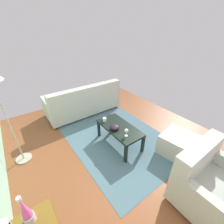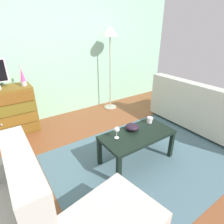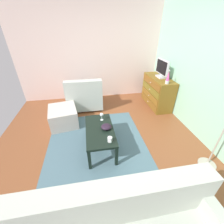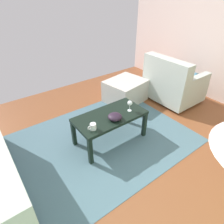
{
  "view_description": "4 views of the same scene",
  "coord_description": "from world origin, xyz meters",
  "px_view_note": "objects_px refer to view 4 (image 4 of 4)",
  "views": [
    {
      "loc": [
        -1.82,
        1.42,
        2.22
      ],
      "look_at": [
        0.07,
        0.04,
        0.83
      ],
      "focal_mm": 23.9,
      "sensor_mm": 36.0,
      "label": 1
    },
    {
      "loc": [
        -1.39,
        -1.65,
        1.72
      ],
      "look_at": [
        -0.16,
        0.15,
        0.69
      ],
      "focal_mm": 29.34,
      "sensor_mm": 36.0,
      "label": 2
    },
    {
      "loc": [
        2.13,
        -0.27,
        2.05
      ],
      "look_at": [
        -0.12,
        0.12,
        0.66
      ],
      "focal_mm": 23.28,
      "sensor_mm": 36.0,
      "label": 3
    },
    {
      "loc": [
        1.35,
        1.64,
        1.92
      ],
      "look_at": [
        0.16,
        0.05,
        0.62
      ],
      "focal_mm": 31.44,
      "sensor_mm": 36.0,
      "label": 4
    }
  ],
  "objects_px": {
    "armchair": "(173,84)",
    "wine_glass": "(130,103)",
    "mug": "(93,127)",
    "bowl_decorative": "(115,117)",
    "ottoman": "(125,91)",
    "coffee_table": "(110,118)"
  },
  "relations": [
    {
      "from": "armchair",
      "to": "wine_glass",
      "type": "bearing_deg",
      "value": 13.39
    },
    {
      "from": "mug",
      "to": "armchair",
      "type": "relative_size",
      "value": 0.12
    },
    {
      "from": "wine_glass",
      "to": "bowl_decorative",
      "type": "distance_m",
      "value": 0.31
    },
    {
      "from": "wine_glass",
      "to": "ottoman",
      "type": "bearing_deg",
      "value": -127.23
    },
    {
      "from": "wine_glass",
      "to": "coffee_table",
      "type": "bearing_deg",
      "value": -14.19
    },
    {
      "from": "bowl_decorative",
      "to": "armchair",
      "type": "distance_m",
      "value": 1.7
    },
    {
      "from": "mug",
      "to": "ottoman",
      "type": "relative_size",
      "value": 0.16
    },
    {
      "from": "wine_glass",
      "to": "armchair",
      "type": "relative_size",
      "value": 0.17
    },
    {
      "from": "wine_glass",
      "to": "mug",
      "type": "xyz_separation_m",
      "value": [
        0.64,
        0.06,
        -0.07
      ]
    },
    {
      "from": "mug",
      "to": "ottoman",
      "type": "distance_m",
      "value": 1.58
    },
    {
      "from": "wine_glass",
      "to": "armchair",
      "type": "bearing_deg",
      "value": -166.61
    },
    {
      "from": "wine_glass",
      "to": "ottoman",
      "type": "distance_m",
      "value": 1.11
    },
    {
      "from": "armchair",
      "to": "bowl_decorative",
      "type": "bearing_deg",
      "value": 12.65
    },
    {
      "from": "bowl_decorative",
      "to": "armchair",
      "type": "bearing_deg",
      "value": -167.35
    },
    {
      "from": "mug",
      "to": "ottoman",
      "type": "bearing_deg",
      "value": -144.88
    },
    {
      "from": "wine_glass",
      "to": "armchair",
      "type": "height_order",
      "value": "armchair"
    },
    {
      "from": "coffee_table",
      "to": "ottoman",
      "type": "relative_size",
      "value": 1.4
    },
    {
      "from": "coffee_table",
      "to": "wine_glass",
      "type": "xyz_separation_m",
      "value": [
        -0.29,
        0.07,
        0.17
      ]
    },
    {
      "from": "armchair",
      "to": "mug",
      "type": "bearing_deg",
      "value": 10.82
    },
    {
      "from": "mug",
      "to": "armchair",
      "type": "height_order",
      "value": "armchair"
    },
    {
      "from": "mug",
      "to": "bowl_decorative",
      "type": "relative_size",
      "value": 0.62
    },
    {
      "from": "ottoman",
      "to": "coffee_table",
      "type": "bearing_deg",
      "value": 39.72
    }
  ]
}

